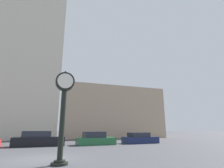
# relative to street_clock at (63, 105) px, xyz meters

# --- Properties ---
(ground_plane) EXTENTS (200.00, 200.00, 0.00)m
(ground_plane) POSITION_rel_street_clock_xyz_m (-0.79, 2.11, -2.87)
(ground_plane) COLOR #424247
(building_tall_tower) EXTENTS (15.63, 12.00, 33.59)m
(building_tall_tower) POSITION_rel_street_clock_xyz_m (-7.35, 26.11, 13.93)
(building_tall_tower) COLOR beige
(building_tall_tower) RESTS_ON ground_plane
(building_storefront_row) EXTENTS (18.94, 12.00, 9.51)m
(building_storefront_row) POSITION_rel_street_clock_xyz_m (11.06, 26.11, 1.89)
(building_storefront_row) COLOR tan
(building_storefront_row) RESTS_ON ground_plane
(street_clock) EXTENTS (0.97, 0.82, 4.72)m
(street_clock) POSITION_rel_street_clock_xyz_m (0.00, 0.00, 0.00)
(street_clock) COLOR black
(street_clock) RESTS_ON ground_plane
(car_black) EXTENTS (4.82, 1.92, 1.46)m
(car_black) POSITION_rel_street_clock_xyz_m (-1.54, 10.18, -2.25)
(car_black) COLOR black
(car_black) RESTS_ON ground_plane
(car_green) EXTENTS (4.15, 2.08, 1.38)m
(car_green) POSITION_rel_street_clock_xyz_m (4.14, 9.84, -2.29)
(car_green) COLOR #236038
(car_green) RESTS_ON ground_plane
(car_navy) EXTENTS (4.20, 2.12, 1.23)m
(car_navy) POSITION_rel_street_clock_xyz_m (9.61, 10.08, -2.35)
(car_navy) COLOR #19234C
(car_navy) RESTS_ON ground_plane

